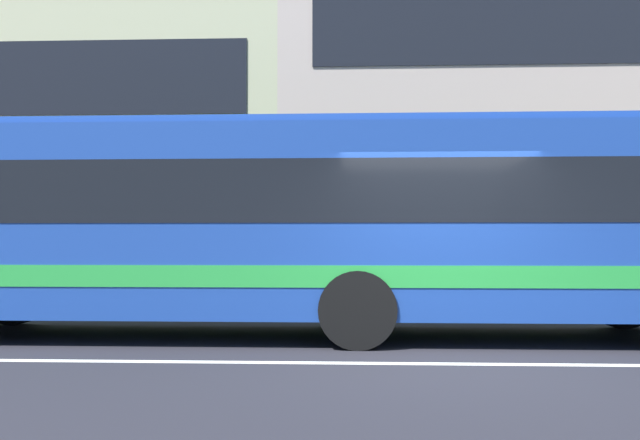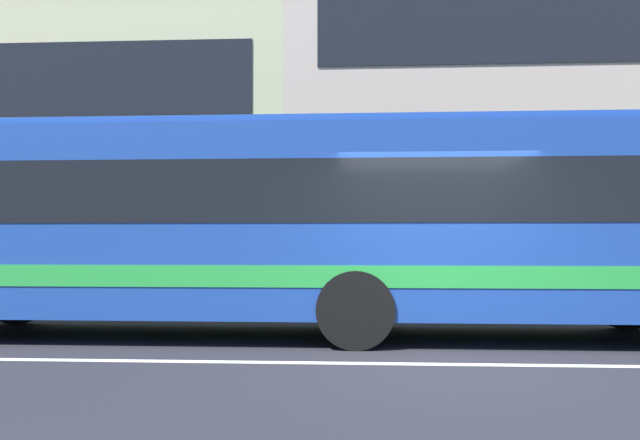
{
  "view_description": "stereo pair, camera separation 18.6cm",
  "coord_description": "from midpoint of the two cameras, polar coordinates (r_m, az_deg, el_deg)",
  "views": [
    {
      "loc": [
        -1.1,
        -7.81,
        1.37
      ],
      "look_at": [
        -1.57,
        2.42,
        1.69
      ],
      "focal_mm": 38.81,
      "sensor_mm": 36.0,
      "label": 1
    },
    {
      "loc": [
        -0.92,
        -7.8,
        1.37
      ],
      "look_at": [
        -1.57,
        2.42,
        1.69
      ],
      "focal_mm": 38.81,
      "sensor_mm": 36.0,
      "label": 2
    }
  ],
  "objects": [
    {
      "name": "ground_plane",
      "position": [
        7.98,
        10.07,
        -11.63
      ],
      "size": [
        160.0,
        160.0,
        0.0
      ],
      "primitive_type": "plane",
      "color": "#24232B"
    },
    {
      "name": "transit_bus",
      "position": [
        10.0,
        -1.66,
        -0.01
      ],
      "size": [
        11.83,
        2.65,
        3.03
      ],
      "color": "#1B3F94",
      "rests_on": "ground_plane"
    },
    {
      "name": "apartment_block_left",
      "position": [
        25.94,
        -24.59,
        6.04
      ],
      "size": [
        19.63,
        10.98,
        9.64
      ],
      "color": "#B8B98F",
      "rests_on": "ground_plane"
    },
    {
      "name": "lane_centre_line",
      "position": [
        7.98,
        10.07,
        -11.6
      ],
      "size": [
        60.0,
        0.16,
        0.01
      ],
      "primitive_type": "cube",
      "color": "silver",
      "rests_on": "ground_plane"
    },
    {
      "name": "hedge_row_far",
      "position": [
        13.99,
        18.66,
        -5.47
      ],
      "size": [
        22.67,
        1.1,
        0.89
      ],
      "primitive_type": "cube",
      "color": "#3C652F",
      "rests_on": "ground_plane"
    },
    {
      "name": "apartment_block_right",
      "position": [
        25.06,
        24.43,
        9.14
      ],
      "size": [
        22.35,
        10.98,
        12.08
      ],
      "color": "#BBA89C",
      "rests_on": "ground_plane"
    }
  ]
}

